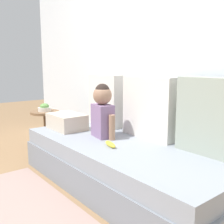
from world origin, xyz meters
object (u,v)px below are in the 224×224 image
object	(u,v)px
throw_pillow_center	(150,107)
throw_pillow_right	(215,117)
side_table	(45,120)
toddler	(103,110)
banana	(110,144)
folded_blanket	(67,121)
couch	(122,166)
fruit_bowl	(45,108)
throw_pillow_left	(107,100)

from	to	relation	value
throw_pillow_center	throw_pillow_right	xyz separation A→B (m)	(0.64, 0.00, 0.01)
side_table	throw_pillow_center	bearing A→B (deg)	13.13
toddler	banana	distance (m)	0.39
throw_pillow_right	side_table	size ratio (longest dim) A/B	1.21
banana	folded_blanket	bearing A→B (deg)	177.86
banana	folded_blanket	distance (m)	0.76
throw_pillow_right	folded_blanket	bearing A→B (deg)	-162.73
couch	toddler	xyz separation A→B (m)	(-0.28, 0.00, 0.44)
fruit_bowl	throw_pillow_right	bearing A→B (deg)	9.23
folded_blanket	fruit_bowl	size ratio (longest dim) A/B	2.47
banana	couch	bearing A→B (deg)	93.49
fruit_bowl	banana	bearing A→B (deg)	-4.55
throw_pillow_left	banana	size ratio (longest dim) A/B	3.23
fruit_bowl	side_table	bearing A→B (deg)	90.00
throw_pillow_center	banana	distance (m)	0.53
throw_pillow_left	banana	xyz separation A→B (m)	(0.65, -0.46, -0.25)
banana	side_table	size ratio (longest dim) A/B	0.36
toddler	folded_blanket	xyz separation A→B (m)	(-0.47, -0.11, -0.17)
throw_pillow_left	throw_pillow_right	bearing A→B (deg)	0.00
couch	fruit_bowl	xyz separation A→B (m)	(-1.47, -0.02, 0.32)
couch	toddler	size ratio (longest dim) A/B	4.22
throw_pillow_left	throw_pillow_center	distance (m)	0.64
couch	side_table	world-z (taller)	side_table
throw_pillow_right	side_table	distance (m)	2.16
throw_pillow_left	throw_pillow_right	size ratio (longest dim) A/B	0.97
throw_pillow_left	fruit_bowl	distance (m)	0.91
couch	banana	world-z (taller)	banana
throw_pillow_left	folded_blanket	size ratio (longest dim) A/B	1.37
couch	folded_blanket	xyz separation A→B (m)	(-0.75, -0.11, 0.28)
folded_blanket	fruit_bowl	distance (m)	0.73
throw_pillow_left	banana	distance (m)	0.83
throw_pillow_center	throw_pillow_right	size ratio (longest dim) A/B	0.98
toddler	fruit_bowl	xyz separation A→B (m)	(-1.19, -0.02, -0.13)
throw_pillow_center	toddler	xyz separation A→B (m)	(-0.28, -0.32, -0.03)
throw_pillow_center	side_table	size ratio (longest dim) A/B	1.19
throw_pillow_right	toddler	bearing A→B (deg)	-160.54
couch	folded_blanket	world-z (taller)	folded_blanket
throw_pillow_center	throw_pillow_left	bearing A→B (deg)	180.00
throw_pillow_right	banana	world-z (taller)	throw_pillow_right
throw_pillow_left	toddler	xyz separation A→B (m)	(0.36, -0.32, -0.03)
throw_pillow_right	side_table	world-z (taller)	throw_pillow_right
banana	throw_pillow_left	bearing A→B (deg)	144.58
toddler	side_table	distance (m)	1.23
throw_pillow_left	throw_pillow_center	world-z (taller)	throw_pillow_center
banana	fruit_bowl	world-z (taller)	fruit_bowl
throw_pillow_left	throw_pillow_right	xyz separation A→B (m)	(1.28, 0.00, 0.01)
couch	throw_pillow_center	xyz separation A→B (m)	(0.00, 0.33, 0.47)
couch	fruit_bowl	distance (m)	1.50
throw_pillow_left	toddler	bearing A→B (deg)	-41.78
throw_pillow_left	couch	bearing A→B (deg)	-27.00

